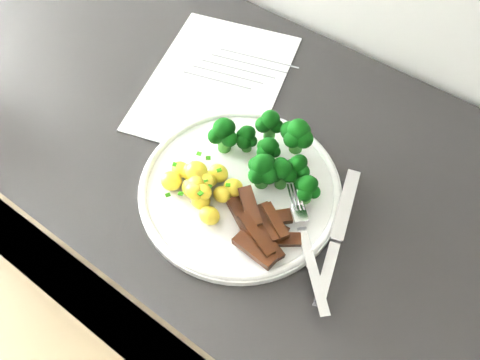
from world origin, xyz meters
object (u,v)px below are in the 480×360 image
(potatoes, at_px, (201,185))
(fork, at_px, (308,250))
(counter, at_px, (241,263))
(broccoli, at_px, (272,151))
(knife, at_px, (333,251))
(beef_strips, at_px, (260,227))
(recipe_paper, at_px, (216,81))
(plate, at_px, (240,188))

(potatoes, bearing_deg, fork, 2.31)
(counter, bearing_deg, broccoli, -11.34)
(potatoes, relative_size, knife, 0.52)
(broccoli, xyz_separation_m, beef_strips, (0.05, -0.10, -0.03))
(recipe_paper, bearing_deg, counter, -36.30)
(beef_strips, height_order, fork, beef_strips)
(knife, bearing_deg, counter, 159.75)
(potatoes, bearing_deg, beef_strips, -2.17)
(recipe_paper, bearing_deg, potatoes, -56.86)
(plate, relative_size, broccoli, 1.58)
(plate, xyz_separation_m, potatoes, (-0.04, -0.04, 0.02))
(plate, bearing_deg, fork, -12.72)
(recipe_paper, distance_m, fork, 0.36)
(beef_strips, bearing_deg, fork, 8.97)
(counter, bearing_deg, beef_strips, -44.29)
(broccoli, relative_size, fork, 1.24)
(broccoli, distance_m, fork, 0.15)
(counter, bearing_deg, fork, -28.58)
(plate, bearing_deg, broccoli, 76.22)
(recipe_paper, height_order, beef_strips, beef_strips)
(beef_strips, xyz_separation_m, knife, (0.10, 0.03, -0.01))
(broccoli, height_order, fork, broccoli)
(plate, bearing_deg, counter, 125.29)
(plate, height_order, potatoes, potatoes)
(recipe_paper, relative_size, fork, 2.39)
(potatoes, xyz_separation_m, knife, (0.21, 0.03, -0.02))
(broccoli, bearing_deg, plate, -103.78)
(potatoes, bearing_deg, plate, 42.77)
(recipe_paper, xyz_separation_m, plate, (0.17, -0.16, 0.01))
(broccoli, bearing_deg, recipe_paper, 151.32)
(plate, bearing_deg, beef_strips, -32.65)
(plate, bearing_deg, potatoes, -137.23)
(potatoes, xyz_separation_m, fork, (0.18, 0.01, -0.01))
(plate, xyz_separation_m, knife, (0.16, -0.01, 0.00))
(recipe_paper, xyz_separation_m, potatoes, (0.13, -0.20, 0.03))
(potatoes, bearing_deg, broccoli, 60.06)
(potatoes, bearing_deg, counter, 94.79)
(broccoli, relative_size, knife, 0.87)
(fork, bearing_deg, counter, 151.42)
(counter, relative_size, plate, 7.85)
(plate, relative_size, fork, 1.95)
(counter, distance_m, potatoes, 0.48)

